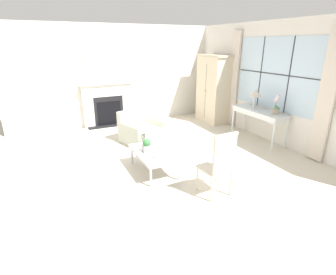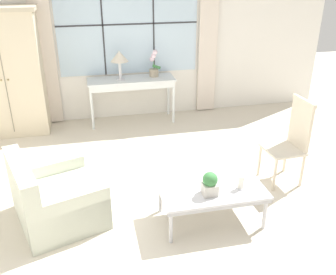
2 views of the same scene
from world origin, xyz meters
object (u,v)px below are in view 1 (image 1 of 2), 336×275
Objects in this scene: armoire at (213,89)px; potted_plant_small at (147,145)px; side_chair_wooden at (220,162)px; pillar_candle at (156,155)px; armchair_upholstered at (143,131)px; table_lamp at (255,94)px; coffee_table at (154,154)px; potted_orchid at (276,106)px; fireplace at (108,101)px; console_table at (259,114)px.

potted_plant_small is (2.30, -3.05, -0.46)m from armoire.
side_chair_wooden is 1.15m from pillar_candle.
table_lamp is at bearing 68.58° from armchair_upholstered.
armoire is 3.83m from coffee_table.
potted_orchid is 0.39× the size of armchair_upholstered.
side_chair_wooden is (3.59, -2.36, -0.40)m from armoire.
potted_orchid is (0.58, 0.09, -0.20)m from table_lamp.
fireplace is 8.32× the size of potted_plant_small.
potted_orchid is (0.41, 0.07, 0.26)m from console_table.
armoire reaches higher than armchair_upholstered.
armchair_upholstered is 4.69× the size of potted_plant_small.
armoire is 4.05m from pillar_candle.
console_table is 2.90m from side_chair_wooden.
armchair_upholstered is at bearing 166.56° from coffee_table.
coffee_table is 0.32m from pillar_candle.
coffee_table is at bearing -13.44° from armchair_upholstered.
potted_orchid reaches higher than coffee_table.
potted_orchid is at bearing 59.03° from armchair_upholstered.
armoire is at bearing -179.46° from console_table.
side_chair_wooden is 6.75× the size of pillar_candle.
pillar_candle is (0.29, -0.08, 0.11)m from coffee_table.
side_chair_wooden reaches higher than potted_plant_small.
console_table is 3.23× the size of potted_orchid.
coffee_table is (3.32, 0.04, -0.35)m from fireplace.
side_chair_wooden is (1.67, -2.37, -0.09)m from console_table.
table_lamp reaches higher than side_chair_wooden.
pillar_candle is at bearing -14.93° from coffee_table.
potted_plant_small is (0.38, -3.07, -0.15)m from console_table.
coffee_table is (0.62, -2.94, -0.78)m from table_lamp.
potted_orchid is 3.16m from potted_plant_small.
fireplace is 4.60× the size of potted_orchid.
side_chair_wooden is (1.26, -2.44, -0.35)m from potted_orchid.
fireplace reaches higher than table_lamp.
potted_orchid reaches higher than pillar_candle.
potted_plant_small is at bearing -90.46° from potted_orchid.
pillar_candle is at bearing -73.27° from table_lamp.
armoire is 4.31m from side_chair_wooden.
armchair_upholstered is at bearing -176.00° from side_chair_wooden.
armchair_upholstered is at bearing -120.97° from potted_orchid.
fireplace reaches higher than side_chair_wooden.
coffee_table is 4.40× the size of potted_plant_small.
armoire is 1.68× the size of armchair_upholstered.
armoire is 2.33m from potted_orchid.
table_lamp reaches higher than potted_orchid.
armoire is at bearing 127.08° from potted_plant_small.
fireplace is 1.81m from armchair_upholstered.
potted_plant_small is at bearing -52.92° from armoire.
table_lamp is 0.44× the size of coffee_table.
armoire is 7.91× the size of potted_plant_small.
side_chair_wooden is at bearing -62.67° from potted_orchid.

